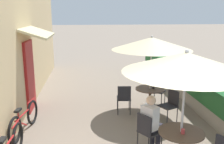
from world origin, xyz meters
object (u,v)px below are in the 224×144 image
cafe_chair_mid_right (156,89)px  bicycle_second (24,120)px  seated_patron_near_left (151,121)px  patio_table_mid (150,94)px  patio_umbrella_near (186,62)px  coffee_cup_mid (154,87)px  patio_table_near (181,140)px  cafe_chair_mid_back (124,97)px  cafe_chair_mid_left (170,103)px  cafe_chair_near_left (148,130)px  coffee_cup_near (183,131)px  patio_umbrella_mid (152,43)px

cafe_chair_mid_right → bicycle_second: (-3.76, -1.62, -0.18)m
seated_patron_near_left → patio_table_mid: seated_patron_near_left is taller
patio_umbrella_near → patio_table_mid: (0.11, 2.72, -1.50)m
coffee_cup_mid → seated_patron_near_left: bearing=-106.4°
patio_table_near → cafe_chair_mid_right: bearing=81.9°
coffee_cup_mid → cafe_chair_mid_back: bearing=178.9°
patio_umbrella_near → cafe_chair_mid_right: size_ratio=2.63×
cafe_chair_mid_left → coffee_cup_mid: size_ratio=9.67×
patio_table_near → cafe_chair_mid_back: (-0.66, 2.71, -0.05)m
patio_table_near → cafe_chair_mid_back: bearing=103.7°
patio_table_near → patio_table_mid: size_ratio=1.00×
cafe_chair_mid_right → cafe_chair_mid_left: bearing=35.7°
patio_umbrella_near → cafe_chair_near_left: 1.73m
cafe_chair_mid_right → bicycle_second: 4.10m
coffee_cup_near → bicycle_second: 3.79m
patio_umbrella_near → cafe_chair_mid_right: patio_umbrella_near is taller
seated_patron_near_left → coffee_cup_mid: 2.12m
cafe_chair_mid_back → patio_table_mid: bearing=5.7°
patio_table_near → patio_umbrella_near: patio_umbrella_near is taller
patio_umbrella_mid → bicycle_second: 3.92m
coffee_cup_mid → cafe_chair_mid_left: bearing=-64.9°
cafe_chair_mid_right → cafe_chair_mid_back: same height
patio_table_near → cafe_chair_mid_back: size_ratio=0.98×
patio_table_mid → cafe_chair_mid_back: bearing=-179.2°
patio_table_near → patio_table_mid: (0.11, 2.72, 0.00)m
cafe_chair_near_left → patio_umbrella_near: bearing=5.7°
patio_umbrella_mid → coffee_cup_mid: 1.28m
patio_table_near → cafe_chair_near_left: size_ratio=0.98×
patio_umbrella_near → seated_patron_near_left: (-0.39, 0.66, -1.38)m
patio_umbrella_near → patio_table_mid: size_ratio=2.69×
patio_table_near → cafe_chair_mid_left: 2.12m
patio_umbrella_mid → patio_umbrella_near: bearing=-92.3°
patio_table_near → cafe_chair_mid_back: 2.79m
patio_umbrella_near → cafe_chair_mid_back: size_ratio=2.63×
bicycle_second → seated_patron_near_left: bearing=-11.3°
cafe_chair_mid_left → bicycle_second: bearing=69.2°
patio_table_near → seated_patron_near_left: size_ratio=0.68×
patio_umbrella_mid → bicycle_second: size_ratio=1.35×
patio_umbrella_mid → cafe_chair_mid_back: patio_umbrella_mid is taller
cafe_chair_mid_left → cafe_chair_mid_back: bearing=35.7°
coffee_cup_near → seated_patron_near_left: bearing=117.8°
cafe_chair_mid_left → cafe_chair_mid_back: same height
cafe_chair_mid_back → coffee_cup_mid: 0.91m
cafe_chair_mid_back → cafe_chair_mid_right: bearing=35.7°
patio_umbrella_near → seated_patron_near_left: bearing=120.8°
cafe_chair_near_left → coffee_cup_mid: (0.69, 2.10, 0.27)m
cafe_chair_mid_right → patio_table_near: bearing=26.8°
seated_patron_near_left → cafe_chair_near_left: bearing=-90.0°
patio_table_near → cafe_chair_mid_left: (0.50, 2.06, -0.05)m
cafe_chair_mid_back → bicycle_second: size_ratio=0.51×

